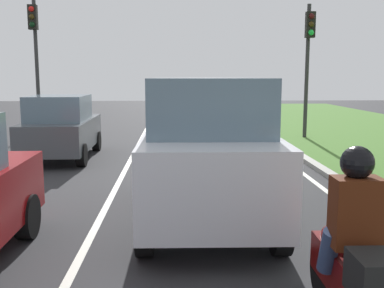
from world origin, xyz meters
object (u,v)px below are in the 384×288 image
object	(u,v)px
traffic_light_near_right	(309,49)
rider_person	(355,210)
car_suv_ahead	(207,148)
traffic_light_overhead_left	(35,44)
car_hatchback_far	(61,128)
motorcycle	(353,282)

from	to	relation	value
traffic_light_near_right	rider_person	bearing A→B (deg)	-104.71
rider_person	car_suv_ahead	bearing A→B (deg)	106.79
car_suv_ahead	traffic_light_overhead_left	bearing A→B (deg)	119.77
car_suv_ahead	car_hatchback_far	xyz separation A→B (m)	(-3.67, 5.58, -0.28)
traffic_light_near_right	car_suv_ahead	bearing A→B (deg)	-115.11
rider_person	traffic_light_overhead_left	distance (m)	15.66
car_hatchback_far	traffic_light_near_right	bearing A→B (deg)	23.55
car_hatchback_far	rider_person	bearing A→B (deg)	-63.70
car_hatchback_far	motorcycle	size ratio (longest dim) A/B	1.96
car_suv_ahead	traffic_light_near_right	xyz separation A→B (m)	(4.33, 9.23, 2.09)
traffic_light_overhead_left	traffic_light_near_right	bearing A→B (deg)	-7.06
traffic_light_overhead_left	rider_person	bearing A→B (deg)	-64.21
rider_person	traffic_light_overhead_left	xyz separation A→B (m)	(-6.74, 13.95, 2.31)
motorcycle	traffic_light_overhead_left	bearing A→B (deg)	116.50
car_suv_ahead	car_hatchback_far	world-z (taller)	car_suv_ahead
car_suv_ahead	traffic_light_overhead_left	xyz separation A→B (m)	(-5.75, 10.48, 2.33)
car_suv_ahead	car_hatchback_far	bearing A→B (deg)	124.38
car_hatchback_far	traffic_light_overhead_left	xyz separation A→B (m)	(-2.07, 4.90, 2.62)
rider_person	traffic_light_overhead_left	world-z (taller)	traffic_light_overhead_left
car_hatchback_far	traffic_light_near_right	size ratio (longest dim) A/B	0.77
car_hatchback_far	traffic_light_overhead_left	bearing A→B (deg)	111.97
car_hatchback_far	motorcycle	distance (m)	10.23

